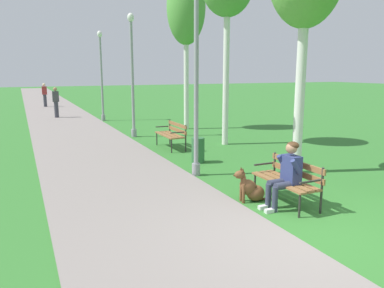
# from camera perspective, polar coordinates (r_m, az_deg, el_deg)

# --- Properties ---
(ground_plane) EXTENTS (120.00, 120.00, 0.00)m
(ground_plane) POSITION_cam_1_polar(r_m,az_deg,el_deg) (6.25, 17.98, -13.36)
(ground_plane) COLOR #33752D
(paved_path) EXTENTS (3.40, 60.00, 0.04)m
(paved_path) POSITION_cam_1_polar(r_m,az_deg,el_deg) (28.31, -20.52, 5.30)
(paved_path) COLOR gray
(paved_path) RESTS_ON ground
(park_bench_near) EXTENTS (0.55, 1.50, 0.85)m
(park_bench_near) POSITION_cam_1_polar(r_m,az_deg,el_deg) (7.49, 14.40, -4.91)
(park_bench_near) COLOR olive
(park_bench_near) RESTS_ON ground
(park_bench_mid) EXTENTS (0.55, 1.50, 0.85)m
(park_bench_mid) POSITION_cam_1_polar(r_m,az_deg,el_deg) (12.40, -3.01, 1.71)
(park_bench_mid) COLOR olive
(park_bench_mid) RESTS_ON ground
(person_seated_on_near_bench) EXTENTS (0.74, 0.49, 1.25)m
(person_seated_on_near_bench) POSITION_cam_1_polar(r_m,az_deg,el_deg) (7.18, 14.08, -4.19)
(person_seated_on_near_bench) COLOR #33384C
(person_seated_on_near_bench) RESTS_ON ground
(dog_brown) EXTENTS (0.83, 0.35, 0.71)m
(dog_brown) POSITION_cam_1_polar(r_m,az_deg,el_deg) (7.50, 8.88, -6.68)
(dog_brown) COLOR brown
(dog_brown) RESTS_ON ground
(lamp_post_near) EXTENTS (0.24, 0.24, 4.50)m
(lamp_post_near) POSITION_cam_1_polar(r_m,az_deg,el_deg) (8.92, 0.65, 9.78)
(lamp_post_near) COLOR gray
(lamp_post_near) RESTS_ON ground
(lamp_post_mid) EXTENTS (0.24, 0.24, 4.58)m
(lamp_post_mid) POSITION_cam_1_polar(r_m,az_deg,el_deg) (14.54, -9.02, 10.31)
(lamp_post_mid) COLOR gray
(lamp_post_mid) RESTS_ON ground
(lamp_post_far) EXTENTS (0.24, 0.24, 4.43)m
(lamp_post_far) POSITION_cam_1_polar(r_m,az_deg,el_deg) (19.68, -13.53, 10.09)
(lamp_post_far) COLOR gray
(lamp_post_far) RESTS_ON ground
(birch_tree_fourth) EXTENTS (1.61, 1.65, 6.61)m
(birch_tree_fourth) POSITION_cam_1_polar(r_m,az_deg,el_deg) (16.58, -0.91, 19.74)
(birch_tree_fourth) COLOR silver
(birch_tree_fourth) RESTS_ON ground
(litter_bin) EXTENTS (0.36, 0.36, 0.70)m
(litter_bin) POSITION_cam_1_polar(r_m,az_deg,el_deg) (10.46, 0.91, -0.94)
(litter_bin) COLOR #2D6638
(litter_bin) RESTS_ON ground
(pedestrian_distant) EXTENTS (0.32, 0.22, 1.65)m
(pedestrian_distant) POSITION_cam_1_polar(r_m,az_deg,el_deg) (21.46, -19.87, 5.92)
(pedestrian_distant) COLOR #383842
(pedestrian_distant) RESTS_ON ground
(pedestrian_further_distant) EXTENTS (0.32, 0.22, 1.65)m
(pedestrian_further_distant) POSITION_cam_1_polar(r_m,az_deg,el_deg) (28.17, -21.38, 6.90)
(pedestrian_further_distant) COLOR #383842
(pedestrian_further_distant) RESTS_ON ground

